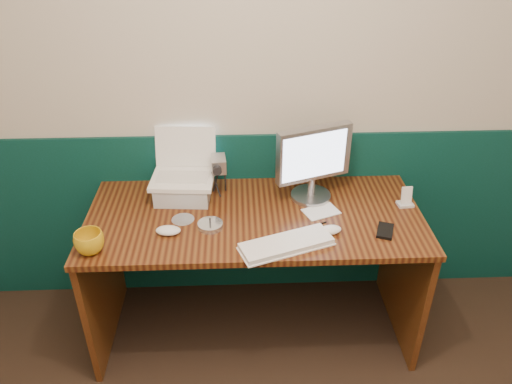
{
  "coord_description": "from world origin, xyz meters",
  "views": [
    {
      "loc": [
        -0.24,
        -0.59,
        2.09
      ],
      "look_at": [
        -0.16,
        1.23,
        0.97
      ],
      "focal_mm": 35.0,
      "sensor_mm": 36.0,
      "label": 1
    }
  ],
  "objects_px": {
    "mug": "(89,242)",
    "monitor": "(313,164)",
    "keyboard": "(286,245)",
    "camcorder": "(219,176)",
    "laptop": "(181,158)",
    "desk": "(255,275)"
  },
  "relations": [
    {
      "from": "keyboard",
      "to": "camcorder",
      "type": "height_order",
      "value": "camcorder"
    },
    {
      "from": "desk",
      "to": "monitor",
      "type": "xyz_separation_m",
      "value": [
        0.29,
        0.15,
        0.56
      ]
    },
    {
      "from": "desk",
      "to": "monitor",
      "type": "bearing_deg",
      "value": 27.29
    },
    {
      "from": "laptop",
      "to": "mug",
      "type": "bearing_deg",
      "value": -126.25
    },
    {
      "from": "monitor",
      "to": "camcorder",
      "type": "distance_m",
      "value": 0.47
    },
    {
      "from": "desk",
      "to": "laptop",
      "type": "relative_size",
      "value": 5.25
    },
    {
      "from": "keyboard",
      "to": "camcorder",
      "type": "relative_size",
      "value": 2.09
    },
    {
      "from": "laptop",
      "to": "desk",
      "type": "bearing_deg",
      "value": -22.71
    },
    {
      "from": "monitor",
      "to": "mug",
      "type": "xyz_separation_m",
      "value": [
        -1.0,
        -0.4,
        -0.14
      ]
    },
    {
      "from": "keyboard",
      "to": "laptop",
      "type": "bearing_deg",
      "value": 118.17
    },
    {
      "from": "monitor",
      "to": "mug",
      "type": "distance_m",
      "value": 1.08
    },
    {
      "from": "keyboard",
      "to": "mug",
      "type": "xyz_separation_m",
      "value": [
        -0.84,
        0.0,
        0.04
      ]
    },
    {
      "from": "keyboard",
      "to": "mug",
      "type": "distance_m",
      "value": 0.84
    },
    {
      "from": "monitor",
      "to": "camcorder",
      "type": "height_order",
      "value": "monitor"
    },
    {
      "from": "keyboard",
      "to": "mug",
      "type": "height_order",
      "value": "mug"
    },
    {
      "from": "desk",
      "to": "keyboard",
      "type": "distance_m",
      "value": 0.48
    },
    {
      "from": "laptop",
      "to": "keyboard",
      "type": "distance_m",
      "value": 0.67
    },
    {
      "from": "desk",
      "to": "camcorder",
      "type": "xyz_separation_m",
      "value": [
        -0.17,
        0.21,
        0.47
      ]
    },
    {
      "from": "laptop",
      "to": "keyboard",
      "type": "height_order",
      "value": "laptop"
    },
    {
      "from": "laptop",
      "to": "mug",
      "type": "xyz_separation_m",
      "value": [
        -0.36,
        -0.43,
        -0.17
      ]
    },
    {
      "from": "mug",
      "to": "monitor",
      "type": "bearing_deg",
      "value": 21.8
    },
    {
      "from": "laptop",
      "to": "camcorder",
      "type": "relative_size",
      "value": 1.58
    }
  ]
}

